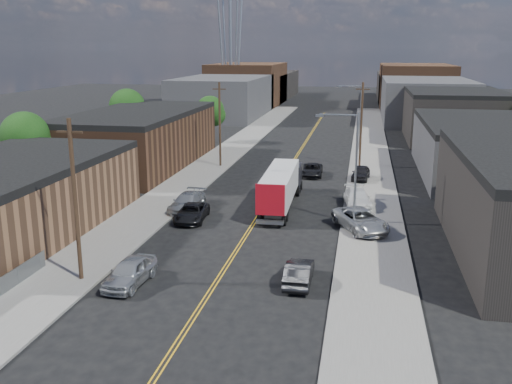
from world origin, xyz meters
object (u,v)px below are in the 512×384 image
at_px(car_right_lot_c, 361,173).
at_px(car_left_c, 192,213).
at_px(car_left_b, 131,274).
at_px(car_right_oncoming, 299,272).
at_px(semi_truck, 282,184).
at_px(car_left_d, 187,202).
at_px(car_ahead_truck, 312,170).
at_px(car_right_lot_a, 361,220).
at_px(car_left_a, 130,272).
at_px(car_right_lot_b, 357,198).

bearing_deg(car_right_lot_c, car_left_c, -122.36).
bearing_deg(car_left_b, car_left_c, 88.75).
xyz_separation_m(car_left_c, car_right_oncoming, (10.18, -11.26, 0.04)).
height_order(semi_truck, car_right_lot_c, semi_truck).
relative_size(car_left_c, car_left_d, 0.92).
distance_m(car_left_d, car_ahead_truck, 18.59).
bearing_deg(car_ahead_truck, car_left_c, -115.67).
bearing_deg(car_right_lot_c, car_right_lot_a, -83.71).
relative_size(car_left_d, car_ahead_truck, 1.10).
relative_size(car_left_b, car_ahead_truck, 0.80).
xyz_separation_m(car_left_b, car_ahead_truck, (8.05, 31.88, 0.04)).
xyz_separation_m(car_left_a, car_right_oncoming, (10.00, 2.02, -0.08)).
height_order(semi_truck, car_left_a, semi_truck).
bearing_deg(semi_truck, car_right_lot_a, -43.27).
height_order(car_right_lot_b, car_right_lot_c, car_right_lot_b).
relative_size(semi_truck, car_left_d, 2.56).
height_order(semi_truck, car_right_lot_a, semi_truck).
bearing_deg(car_right_oncoming, car_right_lot_b, -100.48).
distance_m(semi_truck, car_right_oncoming, 17.58).
distance_m(semi_truck, car_left_c, 9.02).
relative_size(car_left_d, car_right_lot_b, 1.04).
distance_m(car_right_oncoming, car_right_lot_a, 11.43).
bearing_deg(car_left_c, car_left_d, 109.84).
bearing_deg(car_left_a, car_right_lot_b, 60.35).
bearing_deg(car_left_d, car_left_c, -62.22).
bearing_deg(car_left_d, car_right_lot_a, -8.21).
distance_m(car_left_b, car_ahead_truck, 32.88).
bearing_deg(car_left_b, car_right_lot_c, 64.20).
bearing_deg(car_ahead_truck, car_right_lot_c, -16.98).
bearing_deg(semi_truck, car_left_c, -139.91).
relative_size(car_left_c, car_right_lot_b, 0.96).
relative_size(car_right_lot_a, car_right_lot_b, 1.13).
xyz_separation_m(car_left_a, car_left_c, (-0.18, 13.28, -0.12)).
xyz_separation_m(semi_truck, car_left_a, (-6.50, -19.19, -1.22)).
bearing_deg(car_right_lot_c, car_right_oncoming, -90.99).
relative_size(car_left_c, car_right_oncoming, 1.12).
bearing_deg(car_left_b, car_right_lot_a, 41.24).
distance_m(car_left_a, car_right_lot_b, 23.74).
bearing_deg(semi_truck, car_right_lot_b, 3.14).
bearing_deg(car_right_lot_a, car_right_lot_c, 63.08).
bearing_deg(car_left_b, semi_truck, 69.15).
distance_m(car_right_lot_a, car_ahead_truck, 19.90).
height_order(car_left_d, car_ahead_truck, car_left_d).
height_order(semi_truck, car_ahead_truck, semi_truck).
height_order(car_left_c, car_right_lot_c, car_right_lot_c).
xyz_separation_m(car_left_a, car_right_lot_c, (13.41, 30.56, 0.07)).
height_order(semi_truck, car_right_oncoming, semi_truck).
height_order(car_left_c, car_ahead_truck, car_left_c).
bearing_deg(car_left_b, car_ahead_truck, 73.79).
xyz_separation_m(car_left_b, car_right_lot_b, (13.20, 19.61, 0.26)).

